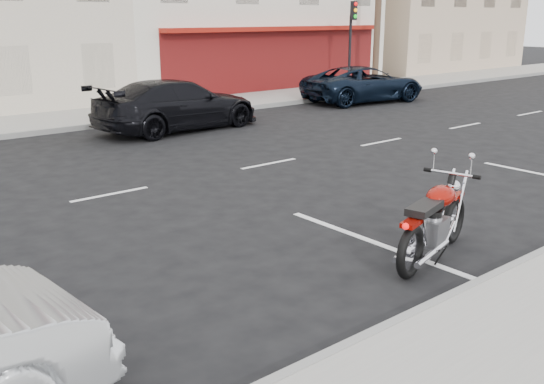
# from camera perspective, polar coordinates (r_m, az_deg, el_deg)

# --- Properties ---
(ground) EXTENTS (120.00, 120.00, 0.00)m
(ground) POSITION_cam_1_polar(r_m,az_deg,el_deg) (13.11, -7.08, 1.35)
(ground) COLOR black
(ground) RESTS_ON ground
(traffic_light) EXTENTS (0.26, 0.30, 3.80)m
(traffic_light) POSITION_cam_1_polar(r_m,az_deg,el_deg) (27.82, 7.49, 14.52)
(traffic_light) COLOR black
(traffic_light) RESTS_ON sidewalk_far
(fire_hydrant) EXTENTS (0.20, 0.20, 0.72)m
(fire_hydrant) POSITION_cam_1_polar(r_m,az_deg,el_deg) (27.01, 4.85, 10.23)
(fire_hydrant) COLOR beige
(fire_hydrant) RESTS_ON sidewalk_far
(motorcycle) EXTENTS (2.29, 0.95, 1.17)m
(motorcycle) POSITION_cam_1_polar(r_m,az_deg,el_deg) (9.58, 16.83, -1.54)
(motorcycle) COLOR black
(motorcycle) RESTS_ON ground
(suv_far) EXTENTS (5.38, 3.02, 1.42)m
(suv_far) POSITION_cam_1_polar(r_m,az_deg,el_deg) (24.88, 8.65, 10.01)
(suv_far) COLOR black
(suv_far) RESTS_ON ground
(car_far) EXTENTS (5.42, 2.54, 1.53)m
(car_far) POSITION_cam_1_polar(r_m,az_deg,el_deg) (18.64, -8.87, 8.12)
(car_far) COLOR black
(car_far) RESTS_ON ground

